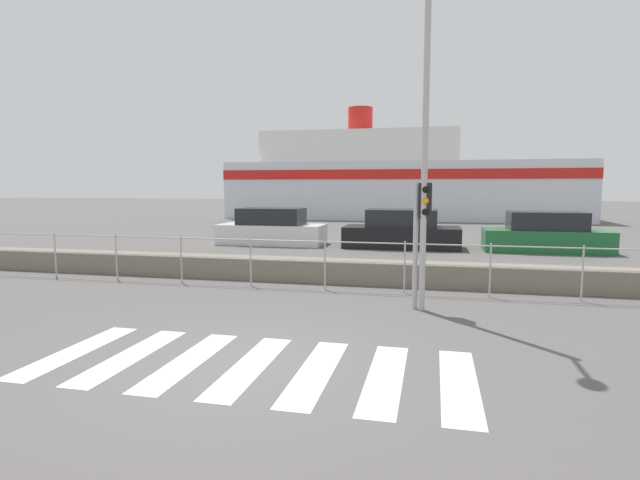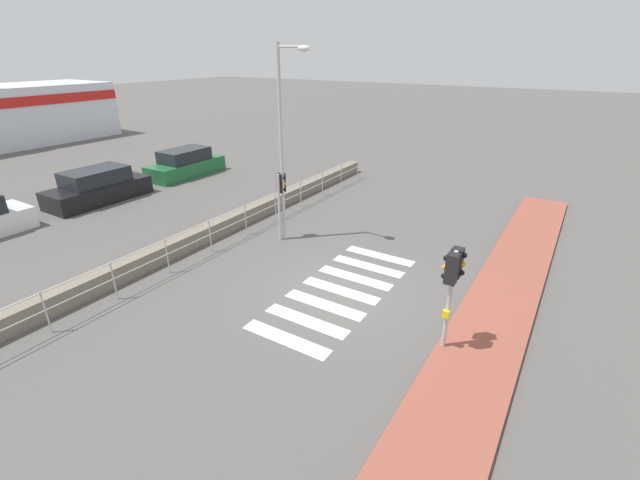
# 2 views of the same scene
# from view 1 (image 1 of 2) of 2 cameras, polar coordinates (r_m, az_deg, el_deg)

# --- Properties ---
(ground_plane) EXTENTS (160.00, 160.00, 0.00)m
(ground_plane) POSITION_cam_1_polar(r_m,az_deg,el_deg) (6.98, -8.65, -13.99)
(ground_plane) COLOR #565451
(crosswalk) EXTENTS (5.85, 2.40, 0.01)m
(crosswalk) POSITION_cam_1_polar(r_m,az_deg,el_deg) (6.95, -7.96, -14.04)
(crosswalk) COLOR silver
(crosswalk) RESTS_ON ground_plane
(seawall) EXTENTS (24.36, 0.55, 0.58)m
(seawall) POSITION_cam_1_polar(r_m,az_deg,el_deg) (12.47, 1.43, -3.54)
(seawall) COLOR slate
(seawall) RESTS_ON ground_plane
(harbor_fence) EXTENTS (21.96, 0.04, 1.18)m
(harbor_fence) POSITION_cam_1_polar(r_m,az_deg,el_deg) (11.55, 0.57, -1.89)
(harbor_fence) COLOR #B2B2B5
(harbor_fence) RESTS_ON ground_plane
(traffic_light_far) EXTENTS (0.34, 0.32, 2.46)m
(traffic_light_far) POSITION_cam_1_polar(r_m,az_deg,el_deg) (9.79, 11.57, 2.61)
(traffic_light_far) COLOR #B2B2B5
(traffic_light_far) RESTS_ON ground_plane
(streetlamp) EXTENTS (0.32, 1.25, 6.66)m
(streetlamp) POSITION_cam_1_polar(r_m,az_deg,el_deg) (9.63, 12.02, 16.17)
(streetlamp) COLOR #B2B2B5
(streetlamp) RESTS_ON ground_plane
(ferry_boat) EXTENTS (25.15, 6.29, 8.14)m
(ferry_boat) POSITION_cam_1_polar(r_m,az_deg,el_deg) (37.36, 8.25, 6.61)
(ferry_boat) COLOR silver
(ferry_boat) RESTS_ON ground_plane
(parked_car_white) EXTENTS (4.35, 1.76, 1.50)m
(parked_car_white) POSITION_cam_1_polar(r_m,az_deg,el_deg) (20.69, -5.55, 1.28)
(parked_car_white) COLOR silver
(parked_car_white) RESTS_ON ground_plane
(parked_car_black) EXTENTS (4.45, 1.87, 1.50)m
(parked_car_black) POSITION_cam_1_polar(r_m,az_deg,el_deg) (19.67, 9.31, 0.98)
(parked_car_black) COLOR black
(parked_car_black) RESTS_ON ground_plane
(parked_car_green) EXTENTS (4.35, 1.77, 1.47)m
(parked_car_green) POSITION_cam_1_polar(r_m,az_deg,el_deg) (20.04, 24.36, 0.57)
(parked_car_green) COLOR #1E6633
(parked_car_green) RESTS_ON ground_plane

